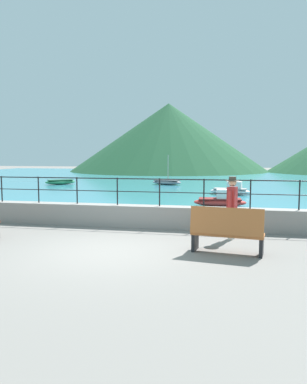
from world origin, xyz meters
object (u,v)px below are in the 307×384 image
Objects in this scene: boat_1 at (221,200)px; boat_4 at (167,182)px; bench_far at (227,231)px; boat_3 at (60,182)px; boat_0 at (231,190)px; person_walking at (232,204)px.

boat_1 is 0.96× the size of boat_4.
boat_1 is (-0.35, 7.79, -0.23)m from bench_far.
bench_far is 21.84m from boat_3.
boat_0 is 0.99× the size of boat_4.
person_walking reaches higher than boat_1.
boat_0 is at bearing -52.22° from boat_4.
boat_1 reaches higher than boat_3.
boat_0 is at bearing 90.20° from person_walking.
bench_far is at bearing -93.89° from person_walking.
person_walking is 0.74× the size of boat_3.
person_walking is 0.74× the size of boat_1.
bench_far reaches higher than boat_0.
boat_1 is at bearing 94.26° from person_walking.
bench_far is 12.87m from boat_0.
boat_4 is at bearing 111.21° from boat_1.
person_walking is 0.72× the size of boat_4.
bench_far is at bearing -90.32° from boat_0.
boat_0 is (0.07, 12.87, -0.23)m from bench_far.
person_walking is (0.11, 1.62, 0.42)m from bench_far.
boat_0 is 13.74m from boat_3.
person_walking is at bearing -89.80° from boat_0.
boat_4 is at bearing 105.49° from person_walking.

